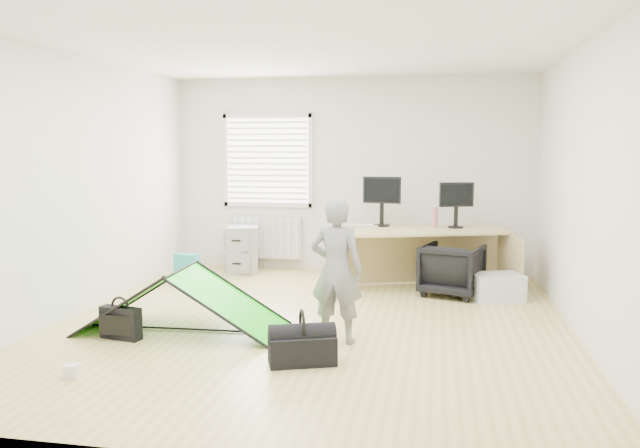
% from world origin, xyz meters
% --- Properties ---
extents(ground, '(5.50, 5.50, 0.00)m').
position_xyz_m(ground, '(0.00, 0.00, 0.00)').
color(ground, tan).
rests_on(ground, ground).
extents(back_wall, '(5.00, 0.02, 2.70)m').
position_xyz_m(back_wall, '(0.00, 2.75, 1.35)').
color(back_wall, silver).
rests_on(back_wall, ground).
extents(window, '(1.20, 0.06, 1.20)m').
position_xyz_m(window, '(-1.20, 2.71, 1.55)').
color(window, silver).
rests_on(window, back_wall).
extents(radiator, '(1.00, 0.12, 0.60)m').
position_xyz_m(radiator, '(-1.20, 2.67, 0.45)').
color(radiator, silver).
rests_on(radiator, back_wall).
extents(desk, '(2.26, 1.35, 0.74)m').
position_xyz_m(desk, '(1.00, 1.73, 0.37)').
color(desk, tan).
rests_on(desk, ground).
extents(filing_cabinet, '(0.55, 0.65, 0.65)m').
position_xyz_m(filing_cabinet, '(-1.48, 2.37, 0.33)').
color(filing_cabinet, '#929396').
rests_on(filing_cabinet, ground).
extents(monitor_left, '(0.50, 0.17, 0.46)m').
position_xyz_m(monitor_left, '(0.50, 2.02, 0.97)').
color(monitor_left, black).
rests_on(monitor_left, desk).
extents(monitor_right, '(0.44, 0.24, 0.42)m').
position_xyz_m(monitor_right, '(1.43, 2.02, 0.95)').
color(monitor_right, black).
rests_on(monitor_right, desk).
extents(keyboard, '(0.40, 0.17, 0.02)m').
position_xyz_m(keyboard, '(0.28, 2.00, 0.74)').
color(keyboard, beige).
rests_on(keyboard, desk).
extents(thermos, '(0.09, 0.09, 0.25)m').
position_xyz_m(thermos, '(1.17, 2.03, 0.86)').
color(thermos, '#B16563').
rests_on(thermos, desk).
extents(office_chair, '(0.83, 0.84, 0.61)m').
position_xyz_m(office_chair, '(1.38, 1.47, 0.31)').
color(office_chair, black).
rests_on(office_chair, ground).
extents(person, '(0.51, 0.36, 1.31)m').
position_xyz_m(person, '(0.32, -0.52, 0.65)').
color(person, slate).
rests_on(person, ground).
extents(kite, '(1.96, 0.92, 0.60)m').
position_xyz_m(kite, '(-1.17, -0.46, 0.30)').
color(kite, '#18D414').
rests_on(kite, ground).
extents(storage_crate, '(0.65, 0.54, 0.31)m').
position_xyz_m(storage_crate, '(1.88, 1.30, 0.15)').
color(storage_crate, silver).
rests_on(storage_crate, ground).
extents(tote_bag, '(0.32, 0.16, 0.37)m').
position_xyz_m(tote_bag, '(-1.98, 1.56, 0.18)').
color(tote_bag, teal).
rests_on(tote_bag, ground).
extents(laptop_bag, '(0.41, 0.19, 0.30)m').
position_xyz_m(laptop_bag, '(-1.63, -0.81, 0.15)').
color(laptop_bag, black).
rests_on(laptop_bag, ground).
extents(white_box, '(0.13, 0.13, 0.10)m').
position_xyz_m(white_box, '(-1.52, -1.78, 0.05)').
color(white_box, silver).
rests_on(white_box, ground).
extents(duffel_bag, '(0.60, 0.44, 0.23)m').
position_xyz_m(duffel_bag, '(0.14, -1.14, 0.12)').
color(duffel_bag, black).
rests_on(duffel_bag, ground).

